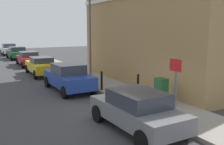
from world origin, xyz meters
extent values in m
plane|color=#38383A|center=(0.00, 0.00, 0.00)|extent=(80.00, 80.00, 0.00)
cube|color=gray|center=(2.03, 6.00, 0.07)|extent=(2.34, 30.00, 0.15)
cube|color=#9E7A4C|center=(6.65, 4.00, 4.75)|extent=(6.89, 11.99, 9.50)
cube|color=slate|center=(-0.29, -2.13, 0.61)|extent=(1.75, 3.93, 0.57)
cube|color=#2D333D|center=(-0.29, -2.19, 1.14)|extent=(1.51, 1.98, 0.53)
cylinder|color=black|center=(-1.10, -0.74, 0.32)|extent=(0.23, 0.64, 0.64)
cylinder|color=black|center=(0.47, -0.71, 0.32)|extent=(0.23, 0.64, 0.64)
cylinder|color=black|center=(-1.05, -3.54, 0.32)|extent=(0.23, 0.64, 0.64)
cylinder|color=black|center=(0.52, -3.51, 0.32)|extent=(0.23, 0.64, 0.64)
cube|color=navy|center=(-0.34, 4.59, 0.67)|extent=(1.73, 4.15, 0.69)
cube|color=#2D333D|center=(-0.34, 4.60, 1.26)|extent=(1.50, 1.92, 0.54)
cylinder|color=black|center=(-1.15, 6.09, 0.32)|extent=(0.23, 0.64, 0.64)
cylinder|color=black|center=(0.43, 6.11, 0.32)|extent=(0.23, 0.64, 0.64)
cylinder|color=black|center=(-1.12, 3.06, 0.32)|extent=(0.23, 0.64, 0.64)
cylinder|color=black|center=(0.46, 3.08, 0.32)|extent=(0.23, 0.64, 0.64)
cube|color=gold|center=(-0.40, 10.51, 0.64)|extent=(1.75, 4.32, 0.63)
cube|color=#2D333D|center=(-0.40, 10.38, 1.16)|extent=(1.49, 1.83, 0.45)
cylinder|color=black|center=(-1.14, 12.12, 0.32)|extent=(0.23, 0.64, 0.64)
cylinder|color=black|center=(0.42, 12.09, 0.32)|extent=(0.23, 0.64, 0.64)
cylinder|color=black|center=(-1.21, 8.94, 0.32)|extent=(0.23, 0.64, 0.64)
cylinder|color=black|center=(0.34, 8.90, 0.32)|extent=(0.23, 0.64, 0.64)
cube|color=maroon|center=(-0.19, 16.19, 0.60)|extent=(1.79, 4.43, 0.56)
cube|color=#2D333D|center=(-0.19, 16.09, 1.11)|extent=(1.53, 1.96, 0.49)
cylinder|color=black|center=(-0.95, 17.85, 0.32)|extent=(0.23, 0.64, 0.64)
cylinder|color=black|center=(0.64, 17.82, 0.32)|extent=(0.23, 0.64, 0.64)
cylinder|color=black|center=(-1.02, 14.57, 0.32)|extent=(0.23, 0.64, 0.64)
cylinder|color=black|center=(0.57, 14.53, 0.32)|extent=(0.23, 0.64, 0.64)
cube|color=#195933|center=(-0.16, 22.84, 0.62)|extent=(1.81, 4.45, 0.60)
cube|color=#2D333D|center=(-0.16, 22.60, 1.16)|extent=(1.58, 1.95, 0.53)
cylinder|color=black|center=(-1.02, 24.50, 0.32)|extent=(0.22, 0.64, 0.64)
cylinder|color=black|center=(0.67, 24.51, 0.32)|extent=(0.22, 0.64, 0.64)
cylinder|color=black|center=(-1.00, 21.16, 0.32)|extent=(0.22, 0.64, 0.64)
cylinder|color=black|center=(0.69, 21.17, 0.32)|extent=(0.22, 0.64, 0.64)
cube|color=silver|center=(-0.33, 28.15, 0.67)|extent=(1.69, 3.96, 0.69)
cube|color=#2D333D|center=(-0.33, 28.07, 1.26)|extent=(1.49, 1.96, 0.54)
cylinder|color=black|center=(-1.13, 29.58, 0.32)|extent=(0.22, 0.64, 0.64)
cylinder|color=black|center=(0.46, 29.58, 0.32)|extent=(0.22, 0.64, 0.64)
cylinder|color=black|center=(-1.13, 26.71, 0.32)|extent=(0.22, 0.64, 0.64)
cylinder|color=black|center=(0.46, 26.71, 0.32)|extent=(0.22, 0.64, 0.64)
cube|color=#1E4C28|center=(2.26, -0.34, 0.72)|extent=(0.40, 0.55, 1.15)
cube|color=#333333|center=(2.26, -0.34, 0.19)|extent=(0.46, 0.61, 0.08)
cylinder|color=black|center=(2.36, 1.61, 0.62)|extent=(0.12, 0.12, 0.95)
sphere|color=black|center=(2.36, 1.61, 1.12)|extent=(0.14, 0.14, 0.14)
cylinder|color=black|center=(1.11, 3.32, 0.62)|extent=(0.12, 0.12, 0.95)
sphere|color=black|center=(1.11, 3.32, 1.12)|extent=(0.14, 0.14, 0.14)
cylinder|color=#59595B|center=(1.24, -2.34, 1.30)|extent=(0.08, 0.08, 2.30)
cube|color=white|center=(1.22, -2.34, 2.20)|extent=(0.03, 0.56, 0.40)
cube|color=red|center=(1.20, -2.34, 2.20)|extent=(0.01, 0.60, 0.44)
cylinder|color=#59595B|center=(2.09, 6.95, 2.90)|extent=(0.14, 0.14, 5.50)
camera|label=1|loc=(-5.23, -9.24, 3.48)|focal=41.75mm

